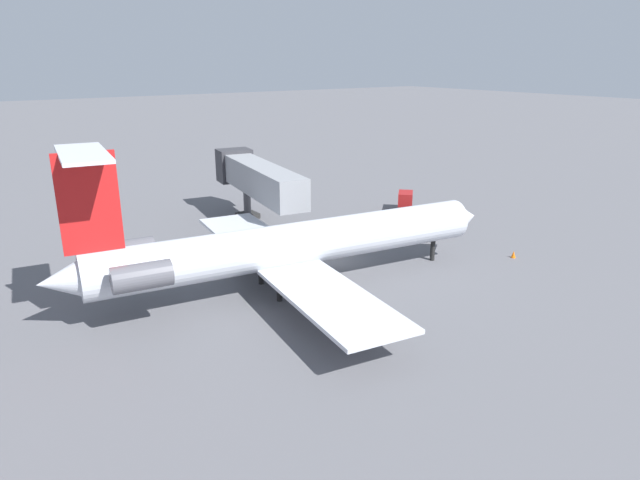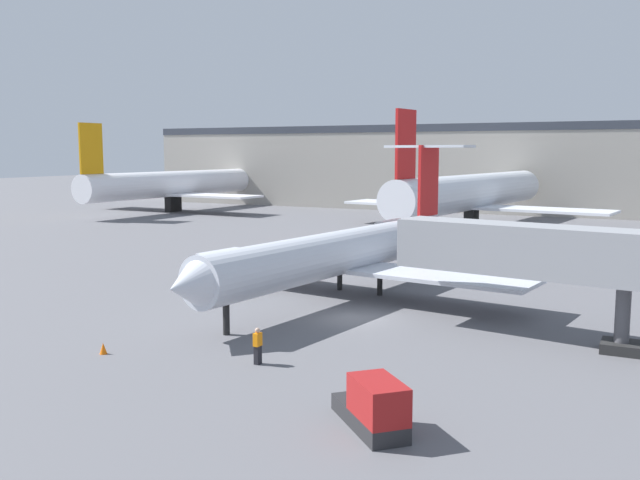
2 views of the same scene
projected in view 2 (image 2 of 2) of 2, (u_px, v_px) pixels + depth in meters
The scene contains 9 objects.
ground_plane at pixel (354, 319), 40.14m from camera, with size 400.00×400.00×0.10m, color #5B5B60.
regional_jet at pixel (351, 249), 46.19m from camera, with size 24.96×30.94×10.06m.
jet_bridge at pixel (573, 256), 34.24m from camera, with size 16.54×5.41×6.16m.
ground_crew_marshaller at pixel (258, 346), 31.41m from camera, with size 0.29×0.42×1.69m.
baggage_tug_lead at pixel (374, 407), 23.90m from camera, with size 3.82×3.81×1.90m.
traffic_cone_near at pixel (103, 348), 33.07m from camera, with size 0.36×0.36×0.55m.
terminal_building at pixel (561, 168), 111.20m from camera, with size 142.37×22.14×13.85m.
parked_airliner_west_end at pixel (172, 185), 110.53m from camera, with size 31.19×36.98×13.46m.
parked_airliner_west_mid at pixel (471, 193), 85.60m from camera, with size 33.98×40.10×13.79m.
Camera 2 is at (15.92, -35.92, 9.58)m, focal length 39.07 mm.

